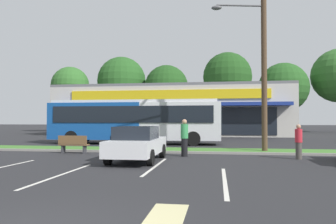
% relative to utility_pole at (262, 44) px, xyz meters
% --- Properties ---
extents(grass_median, '(56.00, 2.20, 0.12)m').
position_rel_utility_pole_xyz_m(grass_median, '(-5.24, 0.31, -5.86)').
color(grass_median, '#427A2D').
rests_on(grass_median, ground_plane).
extents(curb_lip, '(56.00, 0.24, 0.12)m').
position_rel_utility_pole_xyz_m(curb_lip, '(-5.24, -0.91, -5.86)').
color(curb_lip, gray).
rests_on(curb_lip, ground_plane).
extents(parking_stripe_1, '(0.12, 4.80, 0.01)m').
position_rel_utility_pole_xyz_m(parking_stripe_1, '(-7.41, -8.23, -5.92)').
color(parking_stripe_1, silver).
rests_on(parking_stripe_1, ground_plane).
extents(parking_stripe_2, '(0.12, 4.80, 0.01)m').
position_rel_utility_pole_xyz_m(parking_stripe_2, '(-4.75, -5.82, -5.92)').
color(parking_stripe_2, silver).
rests_on(parking_stripe_2, ground_plane).
extents(parking_stripe_3, '(0.12, 4.80, 0.01)m').
position_rel_utility_pole_xyz_m(parking_stripe_3, '(-2.19, -8.49, -5.92)').
color(parking_stripe_3, silver).
rests_on(parking_stripe_3, ground_plane).
extents(lot_arrow, '(0.70, 1.60, 0.01)m').
position_rel_utility_pole_xyz_m(lot_arrow, '(-3.34, -12.12, -5.92)').
color(lot_arrow, beige).
rests_on(lot_arrow, ground_plane).
extents(storefront_building, '(27.11, 15.21, 5.83)m').
position_rel_utility_pole_xyz_m(storefront_building, '(-7.75, 23.24, -3.00)').
color(storefront_building, '#BCB7AD').
rests_on(storefront_building, ground_plane).
extents(tree_far_left, '(5.71, 5.71, 9.94)m').
position_rel_utility_pole_xyz_m(tree_far_left, '(-24.68, 28.59, 1.14)').
color(tree_far_left, '#473323').
rests_on(tree_far_left, ground_plane).
extents(tree_left, '(7.64, 7.64, 11.81)m').
position_rel_utility_pole_xyz_m(tree_left, '(-17.44, 31.53, 2.06)').
color(tree_left, '#473323').
rests_on(tree_left, ground_plane).
extents(tree_mid_left, '(6.60, 6.60, 10.18)m').
position_rel_utility_pole_xyz_m(tree_mid_left, '(-10.09, 30.67, 0.95)').
color(tree_mid_left, '#473323').
rests_on(tree_mid_left, ground_plane).
extents(tree_mid, '(7.09, 7.09, 11.69)m').
position_rel_utility_pole_xyz_m(tree_mid, '(-0.93, 29.93, 2.21)').
color(tree_mid, '#473323').
rests_on(tree_mid, ground_plane).
extents(tree_mid_right, '(7.19, 7.19, 10.14)m').
position_rel_utility_pole_xyz_m(tree_mid_right, '(7.16, 31.09, 0.62)').
color(tree_mid_right, '#473323').
rests_on(tree_mid_right, ground_plane).
extents(utility_pole, '(3.14, 2.38, 11.13)m').
position_rel_utility_pole_xyz_m(utility_pole, '(0.00, 0.00, 0.00)').
color(utility_pole, '#4C3826').
rests_on(utility_pole, ground_plane).
extents(city_bus, '(12.75, 2.69, 3.25)m').
position_rel_utility_pole_xyz_m(city_bus, '(-8.48, 5.39, -4.15)').
color(city_bus, '#144793').
rests_on(city_bus, ground_plane).
extents(bus_stop_bench, '(1.60, 0.45, 0.95)m').
position_rel_utility_pole_xyz_m(bus_stop_bench, '(-10.03, -1.70, -5.42)').
color(bus_stop_bench, brown).
rests_on(bus_stop_bench, ground_plane).
extents(car_3, '(1.94, 4.43, 1.50)m').
position_rel_utility_pole_xyz_m(car_3, '(-5.83, -4.44, -5.16)').
color(car_3, silver).
rests_on(car_3, ground_plane).
extents(car_4, '(4.55, 1.89, 1.57)m').
position_rel_utility_pole_xyz_m(car_4, '(-8.04, 11.64, -5.12)').
color(car_4, black).
rests_on(car_4, ground_plane).
extents(pedestrian_near_bench, '(0.37, 0.37, 1.82)m').
position_rel_utility_pole_xyz_m(pedestrian_near_bench, '(-4.00, -2.30, -5.01)').
color(pedestrian_near_bench, black).
rests_on(pedestrian_near_bench, ground_plane).
extents(pedestrian_by_pole, '(0.32, 0.32, 1.58)m').
position_rel_utility_pole_xyz_m(pedestrian_by_pole, '(1.24, -2.68, -5.13)').
color(pedestrian_by_pole, '#47423D').
rests_on(pedestrian_by_pole, ground_plane).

